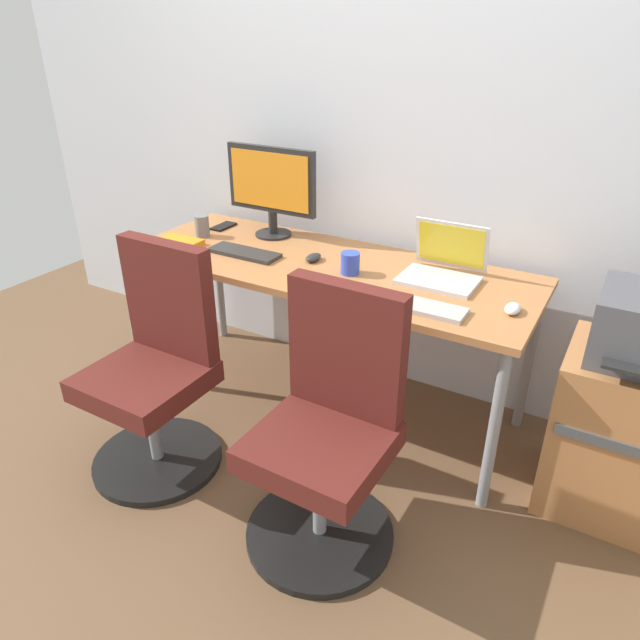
# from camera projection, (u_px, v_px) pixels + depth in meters

# --- Properties ---
(ground_plane) EXTENTS (5.28, 5.28, 0.00)m
(ground_plane) POSITION_uv_depth(u_px,v_px,m) (325.00, 401.00, 2.86)
(ground_plane) COLOR brown
(back_wall) EXTENTS (4.40, 0.04, 2.60)m
(back_wall) POSITION_uv_depth(u_px,v_px,m) (372.00, 117.00, 2.59)
(back_wall) COLOR silver
(back_wall) RESTS_ON ground
(desk) EXTENTS (1.84, 0.68, 0.74)m
(desk) POSITION_uv_depth(u_px,v_px,m) (326.00, 276.00, 2.55)
(desk) COLOR #B77542
(desk) RESTS_ON ground
(office_chair_left) EXTENTS (0.54, 0.54, 0.94)m
(office_chair_left) POSITION_uv_depth(u_px,v_px,m) (156.00, 372.00, 2.32)
(office_chair_left) COLOR black
(office_chair_left) RESTS_ON ground
(office_chair_right) EXTENTS (0.54, 0.54, 0.94)m
(office_chair_right) POSITION_uv_depth(u_px,v_px,m) (329.00, 435.00, 1.96)
(office_chair_right) COLOR black
(office_chair_right) RESTS_ON ground
(side_cabinet) EXTENTS (0.50, 0.44, 0.65)m
(side_cabinet) POSITION_uv_depth(u_px,v_px,m) (624.00, 436.00, 2.11)
(side_cabinet) COLOR #B77542
(side_cabinet) RESTS_ON ground
(water_bottle_on_floor) EXTENTS (0.09, 0.09, 0.31)m
(water_bottle_on_floor) POSITION_uv_depth(u_px,v_px,m) (142.00, 342.00, 3.10)
(water_bottle_on_floor) COLOR #A5D8B2
(water_bottle_on_floor) RESTS_ON ground
(desktop_monitor) EXTENTS (0.48, 0.18, 0.43)m
(desktop_monitor) POSITION_uv_depth(u_px,v_px,m) (271.00, 185.00, 2.74)
(desktop_monitor) COLOR #262626
(desktop_monitor) RESTS_ON desk
(open_laptop) EXTENTS (0.31, 0.27, 0.22)m
(open_laptop) POSITION_uv_depth(u_px,v_px,m) (444.00, 266.00, 2.35)
(open_laptop) COLOR silver
(open_laptop) RESTS_ON desk
(keyboard_by_monitor) EXTENTS (0.34, 0.12, 0.02)m
(keyboard_by_monitor) POSITION_uv_depth(u_px,v_px,m) (244.00, 253.00, 2.62)
(keyboard_by_monitor) COLOR #2D2D2D
(keyboard_by_monitor) RESTS_ON desk
(keyboard_by_laptop) EXTENTS (0.34, 0.12, 0.02)m
(keyboard_by_laptop) POSITION_uv_depth(u_px,v_px,m) (420.00, 306.00, 2.12)
(keyboard_by_laptop) COLOR #B7B7B7
(keyboard_by_laptop) RESTS_ON desk
(mouse_by_monitor) EXTENTS (0.06, 0.10, 0.03)m
(mouse_by_monitor) POSITION_uv_depth(u_px,v_px,m) (313.00, 258.00, 2.54)
(mouse_by_monitor) COLOR #2D2D2D
(mouse_by_monitor) RESTS_ON desk
(mouse_by_laptop) EXTENTS (0.06, 0.10, 0.03)m
(mouse_by_laptop) POSITION_uv_depth(u_px,v_px,m) (513.00, 309.00, 2.09)
(mouse_by_laptop) COLOR silver
(mouse_by_laptop) RESTS_ON desk
(coffee_mug) EXTENTS (0.08, 0.08, 0.09)m
(coffee_mug) POSITION_uv_depth(u_px,v_px,m) (350.00, 263.00, 2.40)
(coffee_mug) COLOR blue
(coffee_mug) RESTS_ON desk
(pen_cup) EXTENTS (0.07, 0.07, 0.10)m
(pen_cup) POSITION_uv_depth(u_px,v_px,m) (202.00, 226.00, 2.82)
(pen_cup) COLOR slate
(pen_cup) RESTS_ON desk
(phone_near_monitor) EXTENTS (0.07, 0.14, 0.01)m
(phone_near_monitor) POSITION_uv_depth(u_px,v_px,m) (311.00, 283.00, 2.32)
(phone_near_monitor) COLOR black
(phone_near_monitor) RESTS_ON desk
(phone_near_laptop) EXTENTS (0.07, 0.14, 0.01)m
(phone_near_laptop) POSITION_uv_depth(u_px,v_px,m) (223.00, 226.00, 2.97)
(phone_near_laptop) COLOR black
(phone_near_laptop) RESTS_ON desk
(notebook) EXTENTS (0.21, 0.15, 0.03)m
(notebook) POSITION_uv_depth(u_px,v_px,m) (178.00, 243.00, 2.72)
(notebook) COLOR orange
(notebook) RESTS_ON desk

